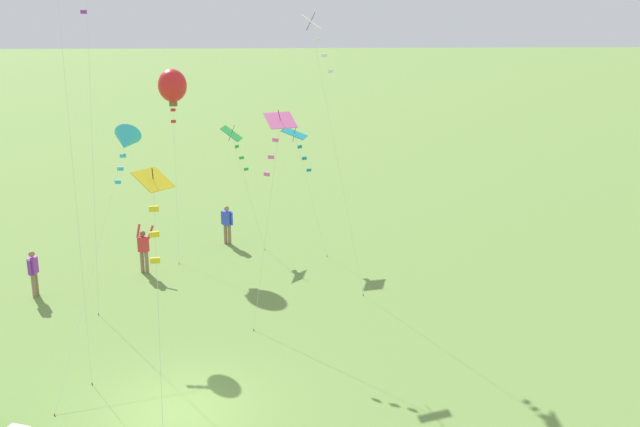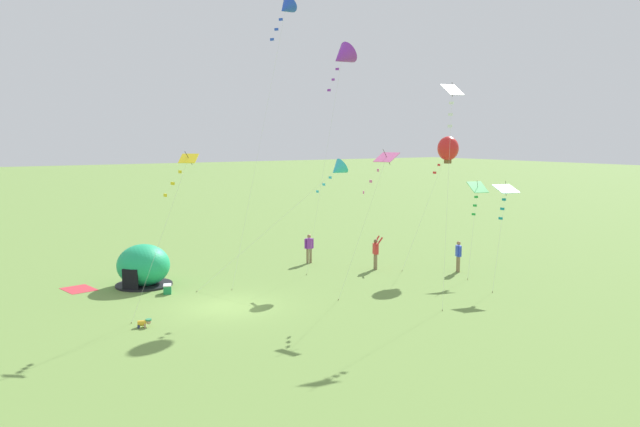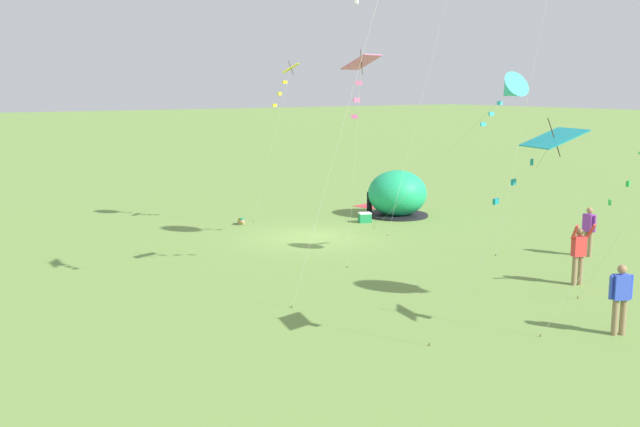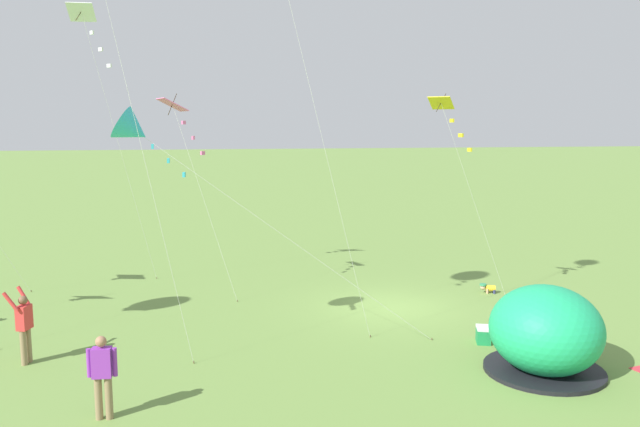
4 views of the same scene
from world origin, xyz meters
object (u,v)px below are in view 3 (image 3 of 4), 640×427
object	(u,v)px
person_watching_sky	(589,229)
kite_pink	(360,71)
kite_cyan	(510,90)
kite_yellow	(287,77)
popup_tent	(397,194)
toddler_crawling	(241,220)
cooler_box	(365,217)
kite_teal	(547,146)
person_center_field	(620,296)
person_arms_raised	(579,252)

from	to	relation	value
person_watching_sky	kite_pink	bearing A→B (deg)	-9.43
kite_cyan	kite_yellow	size ratio (longest dim) A/B	1.21
popup_tent	kite_pink	distance (m)	13.11
toddler_crawling	kite_pink	xyz separation A→B (m)	(1.60, 10.55, 6.09)
person_watching_sky	kite_pink	distance (m)	10.42
kite_pink	kite_yellow	world-z (taller)	kite_pink
person_watching_sky	kite_cyan	bearing A→B (deg)	-7.61
popup_tent	cooler_box	distance (m)	2.37
toddler_crawling	person_watching_sky	xyz separation A→B (m)	(-7.25, 12.01, 0.79)
kite_pink	kite_teal	size ratio (longest dim) A/B	1.32
person_center_field	kite_pink	xyz separation A→B (m)	(2.36, -7.19, 5.31)
person_center_field	person_arms_raised	xyz separation A→B (m)	(-2.98, -3.46, 0.03)
person_watching_sky	kite_pink	world-z (taller)	kite_pink
person_arms_raised	toddler_crawling	bearing A→B (deg)	-75.32
person_watching_sky	kite_yellow	xyz separation A→B (m)	(6.21, -9.85, 5.23)
kite_cyan	kite_yellow	bearing A→B (deg)	-75.04
cooler_box	person_arms_raised	distance (m)	11.81
person_center_field	toddler_crawling	bearing A→B (deg)	-87.53
toddler_crawling	kite_pink	bearing A→B (deg)	81.38
toddler_crawling	person_center_field	size ratio (longest dim) A/B	0.32
toddler_crawling	kite_pink	distance (m)	12.28
kite_pink	kite_yellow	distance (m)	8.78
cooler_box	kite_pink	size ratio (longest dim) A/B	0.09
person_watching_sky	person_center_field	bearing A→B (deg)	41.44
cooler_box	kite_teal	xyz separation A→B (m)	(6.97, 15.33, 4.43)
person_center_field	kite_teal	distance (m)	4.78
popup_tent	person_arms_raised	distance (m)	12.62
popup_tent	kite_cyan	size ratio (longest dim) A/B	0.34
cooler_box	kite_teal	bearing A→B (deg)	65.54
toddler_crawling	kite_yellow	size ratio (longest dim) A/B	0.08
person_center_field	person_watching_sky	size ratio (longest dim) A/B	1.00
person_arms_raised	kite_yellow	world-z (taller)	kite_yellow
person_center_field	kite_yellow	world-z (taller)	kite_yellow
popup_tent	kite_yellow	size ratio (longest dim) A/B	0.41
toddler_crawling	kite_pink	size ratio (longest dim) A/B	0.08
kite_cyan	kite_yellow	xyz separation A→B (m)	(2.50, -9.35, 0.46)
kite_cyan	kite_teal	distance (m)	8.67
person_arms_raised	kite_cyan	world-z (taller)	kite_cyan
kite_pink	toddler_crawling	bearing A→B (deg)	-98.62
kite_pink	kite_teal	bearing A→B (deg)	84.74
kite_pink	kite_cyan	bearing A→B (deg)	169.27
person_center_field	person_watching_sky	bearing A→B (deg)	-138.56
popup_tent	person_center_field	distance (m)	16.83
kite_pink	person_watching_sky	bearing A→B (deg)	170.57
kite_yellow	person_center_field	bearing A→B (deg)	88.99
person_center_field	kite_teal	bearing A→B (deg)	2.22
kite_cyan	popup_tent	bearing A→B (deg)	-109.48
person_arms_raised	kite_teal	bearing A→B (deg)	30.73
popup_tent	toddler_crawling	size ratio (longest dim) A/B	5.08
cooler_box	person_arms_raised	bearing A→B (deg)	85.34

